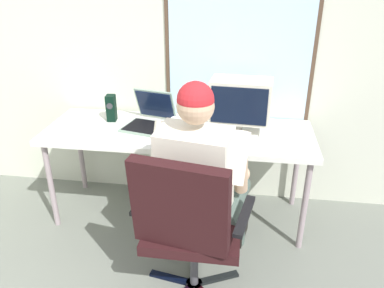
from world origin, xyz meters
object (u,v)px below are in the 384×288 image
Objects in this scene: desk_speaker at (111,108)px; office_chair at (188,221)px; desk at (178,137)px; person_seated at (202,178)px; crt_monitor at (241,102)px; wine_glass at (177,124)px; laptop at (150,117)px.

office_chair is at bearing -52.50° from desk_speaker.
person_seated is (0.24, -0.56, 0.00)m from desk.
office_chair is 0.29m from person_seated.
person_seated reaches higher than crt_monitor.
desk is 9.65× the size of desk_speaker.
desk is at bearing 98.57° from wine_glass.
desk is at bearing -175.80° from crt_monitor.
wine_glass is (-0.18, 0.70, 0.25)m from office_chair.
desk_speaker is at bearing 167.60° from desk.
person_seated is 3.15× the size of laptop.
laptop is (-0.46, 0.63, 0.11)m from person_seated.
laptop is (-0.42, 0.89, 0.22)m from office_chair.
crt_monitor is at bearing 72.41° from person_seated.
crt_monitor reaches higher than office_chair.
laptop is at bearing 125.88° from person_seated.
desk is at bearing 113.02° from person_seated.
office_chair is 6.86× the size of wine_glass.
office_chair is 0.76× the size of person_seated.
person_seated is 0.79m from laptop.
person_seated reaches higher than desk_speaker.
person_seated is 0.51m from wine_glass.
person_seated reaches higher than office_chair.
crt_monitor is at bearing -5.02° from desk_speaker.
crt_monitor is at bearing 4.20° from desk.
wine_glass is at bearing -39.07° from laptop.
laptop is at bearing 162.48° from desk.
person_seated is 6.50× the size of desk_speaker.
wine_glass is 0.72× the size of desk_speaker.
desk is 0.51m from crt_monitor.
laptop reaches higher than desk.
desk_speaker is at bearing 156.28° from wine_glass.
office_chair is (0.20, -0.82, -0.11)m from desk.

